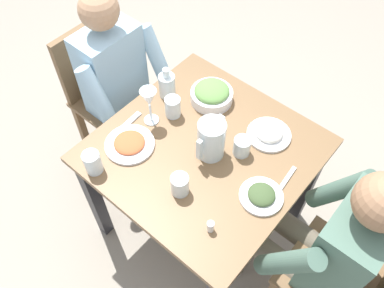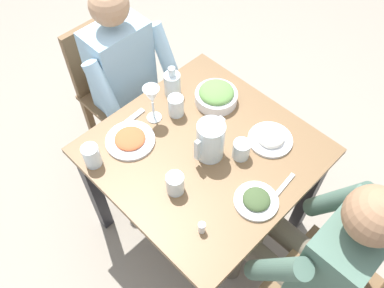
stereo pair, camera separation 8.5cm
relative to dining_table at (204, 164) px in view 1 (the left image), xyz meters
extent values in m
plane|color=gray|center=(0.00, 0.00, -0.62)|extent=(8.00, 8.00, 0.00)
cube|color=brown|center=(0.00, 0.00, 0.11)|extent=(0.90, 0.90, 0.03)
cube|color=#232328|center=(-0.39, -0.39, -0.26)|extent=(0.06, 0.06, 0.72)
cube|color=#232328|center=(0.39, -0.39, -0.26)|extent=(0.06, 0.06, 0.72)
cube|color=#232328|center=(-0.39, 0.39, -0.26)|extent=(0.06, 0.06, 0.72)
cube|color=brown|center=(-0.26, -0.90, -0.39)|extent=(0.04, 0.04, 0.45)
cube|color=brown|center=(0.08, -0.90, -0.39)|extent=(0.04, 0.04, 0.45)
cube|color=brown|center=(-0.26, -0.56, -0.39)|extent=(0.04, 0.04, 0.45)
cube|color=brown|center=(0.08, -0.56, -0.39)|extent=(0.04, 0.04, 0.45)
cube|color=brown|center=(-0.09, -0.73, -0.16)|extent=(0.40, 0.40, 0.03)
cube|color=brown|center=(-0.09, -0.91, 0.06)|extent=(0.38, 0.04, 0.42)
cube|color=brown|center=(-0.17, 0.56, -0.39)|extent=(0.04, 0.04, 0.45)
cube|color=brown|center=(0.00, 0.73, -0.16)|extent=(0.40, 0.40, 0.03)
cube|color=#9EC6E0|center=(-0.09, -0.70, 0.10)|extent=(0.32, 0.20, 0.50)
sphere|color=tan|center=(-0.09, -0.70, 0.47)|extent=(0.19, 0.19, 0.19)
cylinder|color=#665B4C|center=(-0.17, -0.51, -0.18)|extent=(0.11, 0.38, 0.11)
cylinder|color=#665B4C|center=(-0.17, -0.32, -0.38)|extent=(0.10, 0.10, 0.47)
cylinder|color=#9EC6E0|center=(-0.29, -0.56, 0.13)|extent=(0.08, 0.23, 0.37)
cylinder|color=#665B4C|center=(0.00, -0.51, -0.18)|extent=(0.11, 0.38, 0.11)
cylinder|color=#665B4C|center=(0.00, -0.32, -0.38)|extent=(0.10, 0.10, 0.47)
cylinder|color=#9EC6E0|center=(0.11, -0.56, 0.13)|extent=(0.08, 0.23, 0.37)
cube|color=#4C6B5B|center=(0.00, 0.70, 0.10)|extent=(0.32, 0.20, 0.50)
sphere|color=#936B4C|center=(0.00, 0.70, 0.47)|extent=(0.19, 0.19, 0.19)
cylinder|color=#665B4C|center=(0.09, 0.51, -0.18)|extent=(0.11, 0.38, 0.11)
cylinder|color=#665B4C|center=(0.09, 0.32, -0.38)|extent=(0.10, 0.10, 0.47)
cylinder|color=#4C6B5B|center=(0.20, 0.56, 0.13)|extent=(0.08, 0.23, 0.37)
cylinder|color=#665B4C|center=(-0.08, 0.51, -0.18)|extent=(0.11, 0.38, 0.11)
cylinder|color=#665B4C|center=(-0.08, 0.32, -0.38)|extent=(0.10, 0.10, 0.47)
cylinder|color=#4C6B5B|center=(-0.20, 0.56, 0.13)|extent=(0.08, 0.23, 0.37)
cylinder|color=silver|center=(0.00, 0.03, 0.22)|extent=(0.12, 0.12, 0.19)
cube|color=silver|center=(0.08, 0.03, 0.23)|extent=(0.02, 0.02, 0.11)
cube|color=silver|center=(-0.05, 0.03, 0.30)|extent=(0.04, 0.03, 0.02)
cylinder|color=white|center=(-0.25, -0.16, 0.15)|extent=(0.20, 0.20, 0.05)
ellipsoid|color=#608E47|center=(-0.25, -0.16, 0.19)|extent=(0.17, 0.17, 0.06)
cylinder|color=white|center=(0.20, -0.26, 0.13)|extent=(0.22, 0.22, 0.01)
ellipsoid|color=#CC5B33|center=(0.20, -0.26, 0.15)|extent=(0.14, 0.14, 0.03)
cylinder|color=white|center=(0.04, 0.33, 0.13)|extent=(0.18, 0.18, 0.01)
ellipsoid|color=#3D512D|center=(0.04, 0.33, 0.15)|extent=(0.11, 0.11, 0.04)
cylinder|color=white|center=(-0.24, 0.18, 0.13)|extent=(0.20, 0.20, 0.01)
ellipsoid|color=white|center=(-0.24, 0.18, 0.15)|extent=(0.12, 0.12, 0.06)
cylinder|color=silver|center=(0.23, 0.06, 0.18)|extent=(0.07, 0.07, 0.10)
cylinder|color=silver|center=(-0.09, 0.14, 0.17)|extent=(0.08, 0.08, 0.09)
cylinder|color=silver|center=(0.39, -0.28, 0.18)|extent=(0.07, 0.07, 0.11)
cylinder|color=silver|center=(-0.06, -0.24, 0.18)|extent=(0.07, 0.07, 0.10)
cylinder|color=silver|center=(0.04, -0.29, 0.13)|extent=(0.07, 0.07, 0.01)
cylinder|color=silver|center=(0.04, -0.29, 0.18)|extent=(0.01, 0.01, 0.10)
cone|color=silver|center=(0.04, -0.29, 0.28)|extent=(0.08, 0.08, 0.09)
cylinder|color=silver|center=(-0.14, -0.35, 0.19)|extent=(0.08, 0.08, 0.12)
cylinder|color=white|center=(-0.14, -0.35, 0.16)|extent=(0.07, 0.07, 0.07)
cylinder|color=silver|center=(-0.14, -0.35, 0.27)|extent=(0.03, 0.03, 0.04)
cylinder|color=white|center=(0.28, 0.26, 0.15)|extent=(0.03, 0.03, 0.04)
cylinder|color=#B2B2B7|center=(0.28, 0.26, 0.18)|extent=(0.03, 0.03, 0.01)
cube|color=silver|center=(0.13, -0.36, 0.13)|extent=(0.17, 0.04, 0.01)
cube|color=silver|center=(-0.08, 0.37, 0.13)|extent=(0.19, 0.03, 0.01)
camera|label=1|loc=(0.82, 0.63, 1.56)|focal=37.35mm
camera|label=2|loc=(0.76, 0.69, 1.56)|focal=37.35mm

